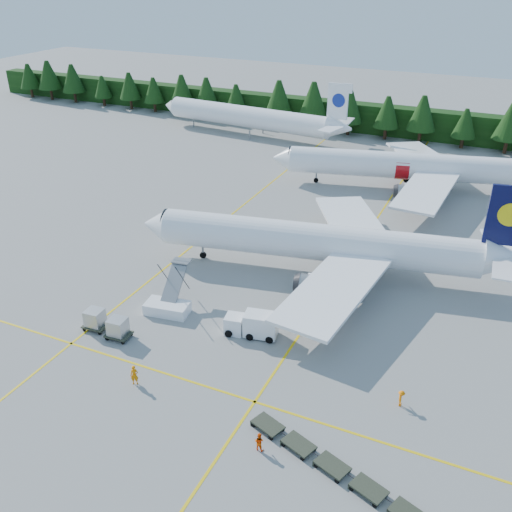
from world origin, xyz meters
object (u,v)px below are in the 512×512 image
at_px(service_truck, 251,324).
at_px(airliner_red, 398,166).
at_px(airliner_navy, 310,242).
at_px(airstairs, 168,304).

bearing_deg(service_truck, airliner_red, 74.52).
bearing_deg(airliner_navy, airliner_red, 73.27).
bearing_deg(service_truck, airliner_navy, 77.01).
xyz_separation_m(airliner_red, service_truck, (-4.04, -47.61, -2.51)).
bearing_deg(airliner_navy, service_truck, -103.10).
bearing_deg(airliner_red, airstairs, -120.07).
distance_m(airliner_red, airstairs, 49.54).
xyz_separation_m(airliner_navy, airstairs, (-10.54, -14.84, -2.96)).
height_order(airstairs, service_truck, airstairs).
xyz_separation_m(airliner_red, airstairs, (-13.96, -47.44, -2.86)).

